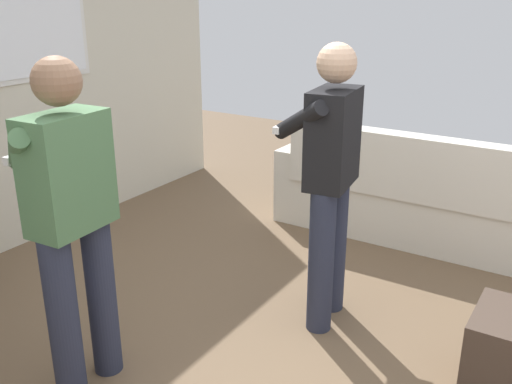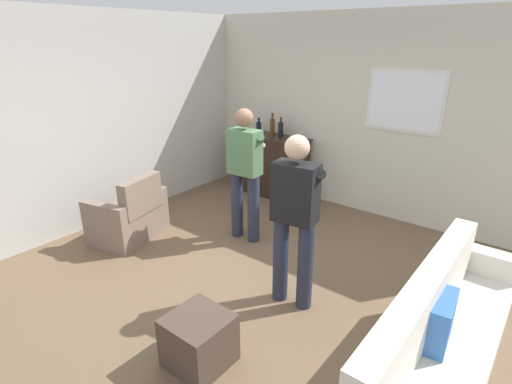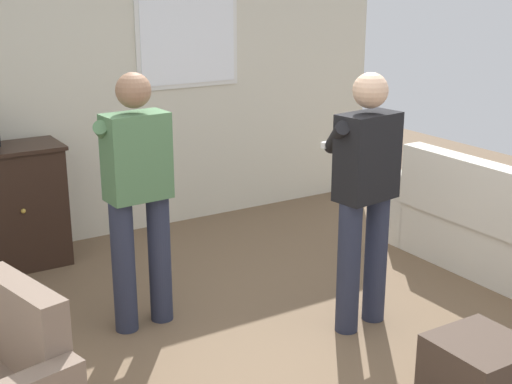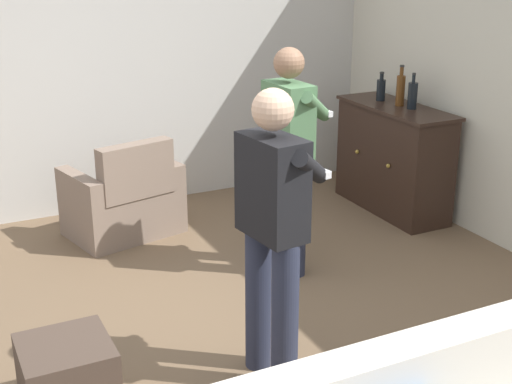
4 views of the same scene
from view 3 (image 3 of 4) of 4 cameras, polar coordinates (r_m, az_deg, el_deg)
ground at (r=4.58m, az=3.82°, el=-12.34°), size 10.40×10.40×0.00m
wall_back_with_window at (r=6.40m, az=-9.93°, el=9.21°), size 5.20×0.15×2.80m
ottoman at (r=4.03m, az=17.38°, el=-14.02°), size 0.46×0.46×0.43m
person_standing_left at (r=4.57m, az=-9.46°, el=0.19°), size 0.56×0.49×1.68m
person_standing_right at (r=4.56m, az=8.67°, el=0.18°), size 0.55×0.50×1.68m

